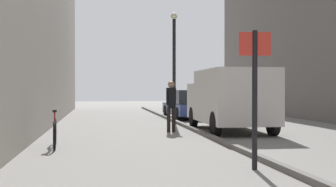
{
  "coord_description": "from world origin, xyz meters",
  "views": [
    {
      "loc": [
        -1.76,
        -2.39,
        1.51
      ],
      "look_at": [
        0.84,
        14.31,
        1.33
      ],
      "focal_mm": 47.13,
      "sensor_mm": 36.0,
      "label": 1
    }
  ],
  "objects_px": {
    "pedestrian_main_foreground": "(171,103)",
    "delivery_van": "(230,98)",
    "street_sign_post": "(255,87)",
    "bicycle_leaning": "(55,133)",
    "parked_car": "(188,105)",
    "lamp_post": "(174,61)"
  },
  "relations": [
    {
      "from": "delivery_van",
      "to": "parked_car",
      "type": "xyz_separation_m",
      "value": [
        -0.16,
        6.74,
        -0.47
      ]
    },
    {
      "from": "pedestrian_main_foreground",
      "to": "parked_car",
      "type": "distance_m",
      "value": 7.09
    },
    {
      "from": "parked_car",
      "to": "street_sign_post",
      "type": "bearing_deg",
      "value": -99.28
    },
    {
      "from": "delivery_van",
      "to": "parked_car",
      "type": "bearing_deg",
      "value": 92.12
    },
    {
      "from": "pedestrian_main_foreground",
      "to": "delivery_van",
      "type": "height_order",
      "value": "delivery_van"
    },
    {
      "from": "parked_car",
      "to": "delivery_van",
      "type": "bearing_deg",
      "value": -91.52
    },
    {
      "from": "lamp_post",
      "to": "bicycle_leaning",
      "type": "distance_m",
      "value": 8.53
    },
    {
      "from": "street_sign_post",
      "to": "lamp_post",
      "type": "height_order",
      "value": "lamp_post"
    },
    {
      "from": "pedestrian_main_foreground",
      "to": "parked_car",
      "type": "relative_size",
      "value": 0.42
    },
    {
      "from": "parked_car",
      "to": "lamp_post",
      "type": "xyz_separation_m",
      "value": [
        -1.28,
        -3.35,
        2.01
      ]
    },
    {
      "from": "street_sign_post",
      "to": "pedestrian_main_foreground",
      "type": "bearing_deg",
      "value": -80.26
    },
    {
      "from": "delivery_van",
      "to": "street_sign_post",
      "type": "height_order",
      "value": "street_sign_post"
    },
    {
      "from": "parked_car",
      "to": "bicycle_leaning",
      "type": "bearing_deg",
      "value": -121.24
    },
    {
      "from": "street_sign_post",
      "to": "bicycle_leaning",
      "type": "xyz_separation_m",
      "value": [
        -4.0,
        3.74,
        -1.16
      ]
    },
    {
      "from": "pedestrian_main_foreground",
      "to": "street_sign_post",
      "type": "bearing_deg",
      "value": 87.47
    },
    {
      "from": "bicycle_leaning",
      "to": "parked_car",
      "type": "bearing_deg",
      "value": 57.06
    },
    {
      "from": "pedestrian_main_foreground",
      "to": "delivery_van",
      "type": "distance_m",
      "value": 2.14
    },
    {
      "from": "parked_car",
      "to": "bicycle_leaning",
      "type": "relative_size",
      "value": 2.42
    },
    {
      "from": "delivery_van",
      "to": "pedestrian_main_foreground",
      "type": "bearing_deg",
      "value": -177.4
    },
    {
      "from": "delivery_van",
      "to": "lamp_post",
      "type": "xyz_separation_m",
      "value": [
        -1.44,
        3.39,
        1.54
      ]
    },
    {
      "from": "pedestrian_main_foreground",
      "to": "street_sign_post",
      "type": "height_order",
      "value": "street_sign_post"
    },
    {
      "from": "delivery_van",
      "to": "parked_car",
      "type": "distance_m",
      "value": 6.76
    }
  ]
}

